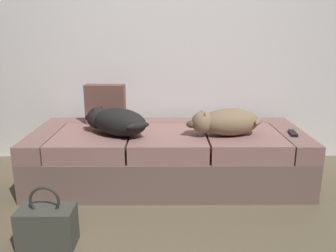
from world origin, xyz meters
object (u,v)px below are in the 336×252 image
Objects in this scene: tv_remote at (293,133)px; throw_pillow at (105,104)px; dog_tan at (225,122)px; dog_dark at (116,121)px; handbag at (47,226)px; couch at (168,156)px.

throw_pillow reaches higher than tv_remote.
dog_tan is 4.08× the size of tv_remote.
dog_dark is 1.54× the size of handbag.
dog_tan is 1.45m from handbag.
tv_remote is 0.44× the size of throw_pillow.
dog_dark is (-0.41, -0.12, 0.33)m from couch.
couch is 0.54m from dog_dark.
couch is at bearing 162.21° from dog_tan.
couch is 5.80× the size of handbag.
tv_remote is (0.98, -0.13, 0.23)m from couch.
tv_remote is at bearing -0.25° from dog_dark.
throw_pillow is 0.90× the size of handbag.
tv_remote reaches higher than couch.
dog_dark is at bearing -69.20° from throw_pillow.
dog_dark is 0.95× the size of dog_tan.
handbag is at bearing -127.21° from couch.
tv_remote is 0.40× the size of handbag.
couch is 0.57m from dog_tan.
throw_pillow is at bearing 156.02° from couch.
tv_remote is 1.89m from handbag.
handbag is (-0.30, -0.81, -0.42)m from dog_dark.
dog_tan is (0.85, -0.02, -0.00)m from dog_dark.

